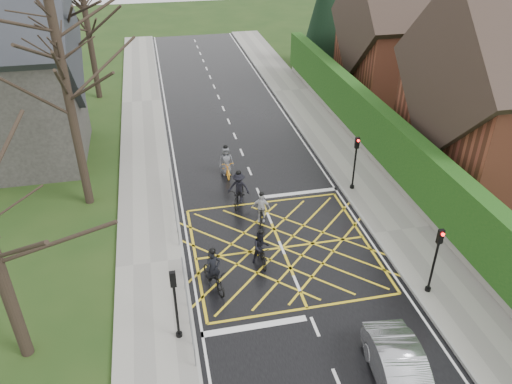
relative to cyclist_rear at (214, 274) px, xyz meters
name	(u,v)px	position (x,y,z in m)	size (l,w,h in m)	color
ground	(282,248)	(3.43, 1.92, -0.63)	(120.00, 120.00, 0.00)	black
road	(282,248)	(3.43, 1.92, -0.62)	(9.00, 80.00, 0.01)	black
sidewalk_right	(401,231)	(9.43, 1.92, -0.55)	(3.00, 80.00, 0.15)	gray
sidewalk_left	(151,264)	(-2.57, 1.92, -0.55)	(3.00, 80.00, 0.15)	gray
stone_wall	(383,165)	(11.18, 7.92, -0.28)	(0.50, 38.00, 0.70)	slate
hedge	(387,138)	(11.18, 7.92, 1.47)	(0.90, 38.00, 2.80)	#113B10
house_far	(409,38)	(18.19, 19.92, 3.73)	(9.80, 8.80, 10.30)	brown
conifer	(326,11)	(14.18, 27.92, 4.37)	(4.60, 4.60, 10.00)	black
tree_near	(60,54)	(-5.57, 7.92, 7.28)	(9.24, 9.24, 11.44)	black
tree_mid	(55,4)	(-6.57, 15.92, 8.00)	(10.08, 10.08, 12.48)	black
tree_far	(83,3)	(-5.87, 23.92, 6.56)	(8.40, 8.40, 10.40)	black
railing_south	(188,303)	(-1.22, -1.58, 0.15)	(0.05, 5.04, 1.03)	slate
railing_north	(174,200)	(-1.22, 5.92, 0.16)	(0.05, 6.04, 1.03)	slate
traffic_light_ne	(355,164)	(8.53, 6.12, 1.03)	(0.24, 0.31, 3.21)	black
traffic_light_se	(434,262)	(8.53, -2.28, 1.03)	(0.24, 0.31, 3.21)	black
traffic_light_sw	(176,306)	(-1.67, -2.57, 1.03)	(0.24, 0.31, 3.21)	black
cyclist_rear	(214,274)	(0.00, 0.00, 0.00)	(1.25, 2.11, 1.93)	black
cyclist_back	(261,250)	(2.27, 1.14, 0.02)	(0.79, 1.74, 1.73)	black
cyclist_mid	(239,191)	(2.21, 6.17, 0.08)	(1.39, 2.10, 1.93)	black
cyclist_front	(261,211)	(2.98, 4.24, -0.01)	(0.98, 1.75, 1.69)	black
cyclist_lead	(226,165)	(2.04, 9.34, 0.02)	(0.85, 1.94, 1.88)	orange
car	(402,375)	(5.31, -6.30, 0.09)	(1.51, 4.34, 1.43)	#A4A6AB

